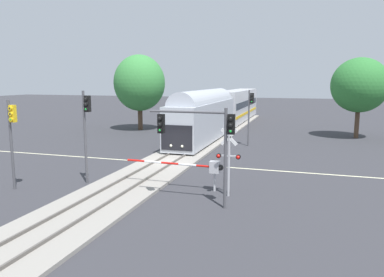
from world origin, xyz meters
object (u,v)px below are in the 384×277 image
Objects in this scene: commuter_train at (224,109)px; traffic_signal_far_side at (250,109)px; crossing_gate_near at (203,167)px; traffic_signal_near_right at (203,133)px; maple_right_background at (360,85)px; traffic_signal_near_left at (12,130)px; crossing_signal_mast at (229,154)px; oak_behind_train at (139,83)px; traffic_signal_median at (86,122)px.

traffic_signal_far_side is (5.04, -10.85, 0.92)m from commuter_train.
traffic_signal_far_side reaches higher than crossing_gate_near.
maple_right_background is at bearing 68.80° from traffic_signal_near_right.
commuter_train is 16.24m from maple_right_background.
traffic_signal_far_side is 1.03× the size of traffic_signal_near_left.
maple_right_background is at bearing -7.85° from commuter_train.
maple_right_background reaches higher than crossing_signal_mast.
oak_behind_train reaches higher than traffic_signal_near_right.
traffic_signal_far_side is at bearing 94.34° from crossing_signal_mast.
maple_right_background reaches higher than commuter_train.
traffic_signal_near_left reaches higher than crossing_signal_mast.
oak_behind_train reaches higher than crossing_gate_near.
commuter_train is 11.39m from oak_behind_train.
traffic_signal_far_side reaches higher than traffic_signal_near_right.
oak_behind_train is (-7.72, 24.09, 2.18)m from traffic_signal_median.
commuter_train is 30.28m from traffic_signal_near_left.
crossing_signal_mast is 26.97m from maple_right_background.
commuter_train reaches higher than traffic_signal_near_right.
crossing_gate_near is at bearing -57.21° from oak_behind_train.
crossing_gate_near is 7.76m from traffic_signal_median.
crossing_gate_near is 1.20× the size of traffic_signal_near_right.
traffic_signal_median is (-7.77, -16.36, 0.20)m from traffic_signal_far_side.
traffic_signal_median reaches higher than commuter_train.
maple_right_background is at bearing 51.39° from traffic_signal_near_left.
crossing_gate_near is at bearing 5.98° from traffic_signal_median.
crossing_signal_mast is at bearing 0.16° from traffic_signal_median.
traffic_signal_far_side reaches higher than traffic_signal_near_left.
commuter_train is 7.67× the size of traffic_signal_near_right.
traffic_signal_median is at bearing 166.40° from traffic_signal_near_right.
commuter_train is at bearing 103.01° from crossing_signal_mast.
oak_behind_train is at bearing 122.79° from crossing_gate_near.
traffic_signal_near_left is 35.23m from maple_right_background.
traffic_signal_near_right is at bearing 2.46° from traffic_signal_near_left.
crossing_signal_mast is 0.44× the size of maple_right_background.
maple_right_background is 0.92× the size of oak_behind_train.
traffic_signal_near_right is 29.00m from maple_right_background.
oak_behind_train is at bearing -163.44° from commuter_train.
oak_behind_train is at bearing 121.21° from traffic_signal_near_right.
traffic_signal_median reaches higher than traffic_signal_near_right.
traffic_signal_near_left reaches higher than traffic_signal_near_right.
maple_right_background is at bearing 38.88° from traffic_signal_far_side.
oak_behind_train reaches higher than traffic_signal_near_left.
crossing_gate_near is at bearing -114.81° from maple_right_background.
traffic_signal_far_side is 18.11m from traffic_signal_median.
crossing_signal_mast is at bearing -110.83° from maple_right_background.
traffic_signal_median reaches higher than traffic_signal_near_left.
crossing_gate_near is 28.14m from oak_behind_train.
traffic_signal_median is at bearing -72.23° from oak_behind_train.
crossing_signal_mast is at bearing 64.26° from traffic_signal_near_right.
traffic_signal_near_right is 0.88× the size of traffic_signal_median.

